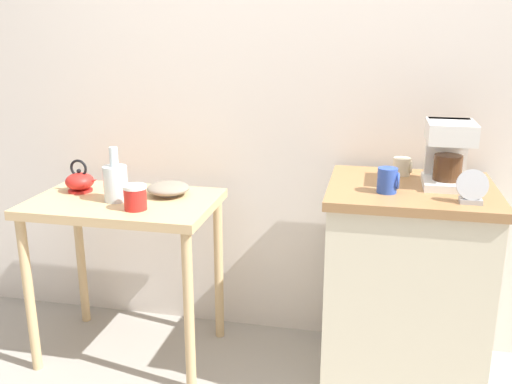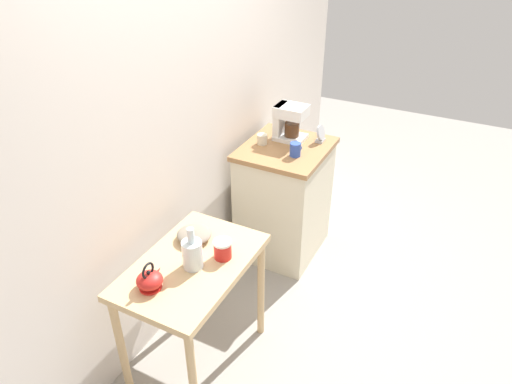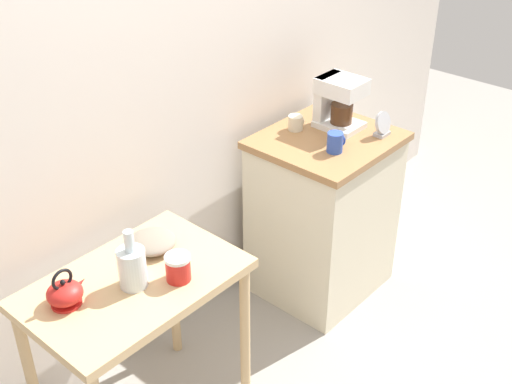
{
  "view_description": "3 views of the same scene",
  "coord_description": "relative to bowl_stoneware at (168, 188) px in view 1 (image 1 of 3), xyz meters",
  "views": [
    {
      "loc": [
        0.42,
        -2.25,
        1.52
      ],
      "look_at": [
        -0.04,
        -0.11,
        0.87
      ],
      "focal_mm": 39.45,
      "sensor_mm": 36.0,
      "label": 1
    },
    {
      "loc": [
        -2.21,
        -1.19,
        2.39
      ],
      "look_at": [
        -0.09,
        -0.11,
        0.92
      ],
      "focal_mm": 32.77,
      "sensor_mm": 36.0,
      "label": 2
    },
    {
      "loc": [
        -1.85,
        -1.68,
        2.36
      ],
      "look_at": [
        -0.05,
        -0.09,
        0.91
      ],
      "focal_mm": 46.57,
      "sensor_mm": 36.0,
      "label": 3
    }
  ],
  "objects": [
    {
      "name": "mug_blue",
      "position": [
        0.97,
        -0.2,
        0.15
      ],
      "size": [
        0.08,
        0.08,
        0.1
      ],
      "color": "#2D4CAD",
      "rests_on": "kitchen_counter"
    },
    {
      "name": "glass_carafe_vase",
      "position": [
        -0.2,
        -0.12,
        0.05
      ],
      "size": [
        0.11,
        0.11,
        0.24
      ],
      "color": "silver",
      "rests_on": "wooden_table"
    },
    {
      "name": "table_clock",
      "position": [
        1.26,
        -0.27,
        0.15
      ],
      "size": [
        0.11,
        0.06,
        0.12
      ],
      "color": "#B2B5BA",
      "rests_on": "kitchen_counter"
    },
    {
      "name": "kitchen_counter",
      "position": [
        1.07,
        -0.08,
        -0.35
      ],
      "size": [
        0.66,
        0.59,
        0.91
      ],
      "color": "beige",
      "rests_on": "ground_plane"
    },
    {
      "name": "ground_plane",
      "position": [
        0.49,
        -0.08,
        -0.81
      ],
      "size": [
        8.0,
        8.0,
        0.0
      ],
      "primitive_type": "plane",
      "color": "gray"
    },
    {
      "name": "teakettle",
      "position": [
        -0.43,
        -0.03,
        0.02
      ],
      "size": [
        0.16,
        0.13,
        0.15
      ],
      "color": "red",
      "rests_on": "wooden_table"
    },
    {
      "name": "back_wall",
      "position": [
        0.59,
        0.32,
        0.59
      ],
      "size": [
        4.4,
        0.1,
        2.8
      ],
      "primitive_type": "cube",
      "color": "silver",
      "rests_on": "ground_plane"
    },
    {
      "name": "bowl_stoneware",
      "position": [
        0.0,
        0.0,
        0.0
      ],
      "size": [
        0.19,
        0.19,
        0.06
      ],
      "color": "gray",
      "rests_on": "wooden_table"
    },
    {
      "name": "wooden_table",
      "position": [
        -0.18,
        -0.1,
        -0.15
      ],
      "size": [
        0.83,
        0.54,
        0.77
      ],
      "color": "tan",
      "rests_on": "ground_plane"
    },
    {
      "name": "coffee_maker",
      "position": [
        1.2,
        -0.04,
        0.24
      ],
      "size": [
        0.18,
        0.22,
        0.26
      ],
      "color": "white",
      "rests_on": "kitchen_counter"
    },
    {
      "name": "mug_small_cream",
      "position": [
        1.03,
        0.09,
        0.14
      ],
      "size": [
        0.08,
        0.07,
        0.08
      ],
      "color": "beige",
      "rests_on": "kitchen_counter"
    },
    {
      "name": "canister_enamel",
      "position": [
        -0.06,
        -0.22,
        0.02
      ],
      "size": [
        0.1,
        0.1,
        0.11
      ],
      "color": "red",
      "rests_on": "wooden_table"
    }
  ]
}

